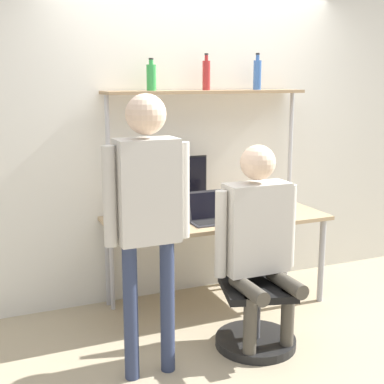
% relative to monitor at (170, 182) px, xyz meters
% --- Properties ---
extents(ground_plane, '(12.00, 12.00, 0.00)m').
position_rel_monitor_xyz_m(ground_plane, '(0.31, -0.60, -1.01)').
color(ground_plane, tan).
extents(wall_back, '(8.00, 0.06, 2.70)m').
position_rel_monitor_xyz_m(wall_back, '(0.31, 0.19, 0.34)').
color(wall_back, silver).
rests_on(wall_back, ground_plane).
extents(desk, '(1.76, 0.74, 0.74)m').
position_rel_monitor_xyz_m(desk, '(0.31, -0.21, -0.34)').
color(desk, tan).
rests_on(desk, ground_plane).
extents(shelf_unit, '(1.67, 0.31, 1.73)m').
position_rel_monitor_xyz_m(shelf_unit, '(0.31, -0.00, 0.49)').
color(shelf_unit, '#997A56').
rests_on(shelf_unit, ground_plane).
extents(monitor, '(0.64, 0.24, 0.47)m').
position_rel_monitor_xyz_m(monitor, '(0.00, 0.00, 0.00)').
color(monitor, black).
rests_on(monitor, desk).
extents(laptop, '(0.33, 0.24, 0.23)m').
position_rel_monitor_xyz_m(laptop, '(0.20, -0.32, -0.20)').
color(laptop, '#333338').
rests_on(laptop, desk).
extents(cell_phone, '(0.07, 0.15, 0.01)m').
position_rel_monitor_xyz_m(cell_phone, '(0.44, -0.34, -0.26)').
color(cell_phone, silver).
rests_on(cell_phone, desk).
extents(office_chair, '(0.57, 0.57, 0.90)m').
position_rel_monitor_xyz_m(office_chair, '(0.27, -0.94, -0.73)').
color(office_chair, black).
rests_on(office_chair, ground_plane).
extents(person_seated, '(0.61, 0.48, 1.40)m').
position_rel_monitor_xyz_m(person_seated, '(0.26, -0.98, -0.18)').
color(person_seated, '#4C473D').
rests_on(person_seated, ground_plane).
extents(person_standing, '(0.53, 0.24, 1.74)m').
position_rel_monitor_xyz_m(person_standing, '(-0.54, -1.04, 0.11)').
color(person_standing, '#2D3856').
rests_on(person_standing, ground_plane).
extents(bottle_blue, '(0.07, 0.07, 0.30)m').
position_rel_monitor_xyz_m(bottle_blue, '(0.78, -0.00, 0.85)').
color(bottle_blue, '#335999').
rests_on(bottle_blue, shelf_unit).
extents(bottle_green, '(0.07, 0.07, 0.24)m').
position_rel_monitor_xyz_m(bottle_green, '(-0.15, -0.00, 0.83)').
color(bottle_green, '#2D8C3F').
rests_on(bottle_green, shelf_unit).
extents(bottle_red, '(0.06, 0.06, 0.29)m').
position_rel_monitor_xyz_m(bottle_red, '(0.31, -0.00, 0.85)').
color(bottle_red, maroon).
rests_on(bottle_red, shelf_unit).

